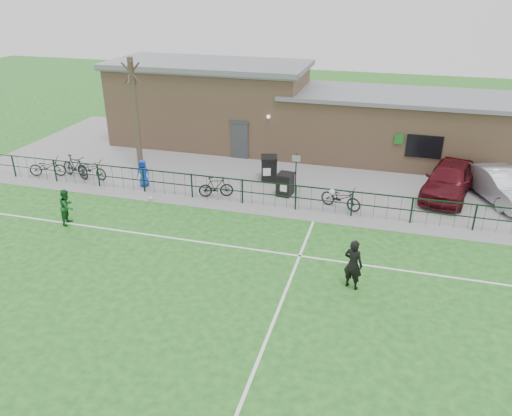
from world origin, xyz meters
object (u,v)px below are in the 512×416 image
(wheelie_bin_left, at_px, (285,185))
(car_silver, at_px, (500,185))
(bicycle_b, at_px, (75,166))
(bicycle_d, at_px, (216,187))
(car_maroon, at_px, (449,180))
(bicycle_e, at_px, (341,198))
(outfield_player, at_px, (67,207))
(bicycle_c, at_px, (91,169))
(ball_ground, at_px, (151,198))
(bare_tree, at_px, (136,117))
(sign_post, at_px, (296,173))
(bicycle_a, at_px, (47,167))
(wheelie_bin_right, at_px, (269,169))
(spectator_child, at_px, (143,173))

(wheelie_bin_left, distance_m, car_silver, 10.00)
(bicycle_b, xyz_separation_m, bicycle_d, (7.91, -0.41, -0.10))
(car_silver, relative_size, bicycle_b, 2.28)
(car_maroon, distance_m, bicycle_b, 18.71)
(car_silver, bearing_deg, bicycle_d, 170.07)
(car_maroon, distance_m, bicycle_d, 11.05)
(bicycle_e, height_order, outfield_player, outfield_player)
(bicycle_c, relative_size, ball_ground, 9.88)
(bare_tree, xyz_separation_m, sign_post, (8.60, -0.62, -1.98))
(car_silver, relative_size, bicycle_e, 2.31)
(ball_ground, bearing_deg, bicycle_e, 9.91)
(car_silver, distance_m, bicycle_e, 7.61)
(car_maroon, xyz_separation_m, bicycle_a, (-20.03, -2.94, -0.33))
(car_silver, relative_size, bicycle_c, 2.34)
(wheelie_bin_right, bearing_deg, bicycle_d, -139.52)
(outfield_player, height_order, ball_ground, outfield_player)
(wheelie_bin_right, relative_size, bicycle_d, 0.71)
(spectator_child, bearing_deg, wheelie_bin_right, 18.10)
(ball_ground, bearing_deg, outfield_player, -125.93)
(wheelie_bin_left, relative_size, outfield_player, 0.65)
(wheelie_bin_left, distance_m, sign_post, 0.76)
(sign_post, height_order, bicycle_d, sign_post)
(wheelie_bin_right, bearing_deg, bicycle_e, -47.78)
(bicycle_a, xyz_separation_m, ball_ground, (6.59, -1.37, -0.42))
(bicycle_c, bearing_deg, ball_ground, -101.48)
(sign_post, distance_m, car_silver, 9.52)
(car_maroon, distance_m, bicycle_e, 5.51)
(bare_tree, distance_m, bicycle_b, 4.09)
(sign_post, distance_m, spectator_child, 7.56)
(car_maroon, xyz_separation_m, bicycle_b, (-18.51, -2.70, -0.24))
(bare_tree, bearing_deg, bicycle_c, -140.66)
(bicycle_b, distance_m, bicycle_c, 0.89)
(bare_tree, height_order, car_silver, bare_tree)
(spectator_child, bearing_deg, bare_tree, 115.95)
(wheelie_bin_left, height_order, outfield_player, outfield_player)
(car_silver, xyz_separation_m, bicycle_a, (-22.32, -3.09, -0.24))
(wheelie_bin_left, bearing_deg, bare_tree, -179.61)
(outfield_player, bearing_deg, sign_post, -65.67)
(car_silver, bearing_deg, bicycle_e, 178.65)
(sign_post, distance_m, ball_ground, 7.00)
(bicycle_d, bearing_deg, bicycle_c, 65.85)
(wheelie_bin_left, relative_size, bicycle_d, 0.61)
(wheelie_bin_left, xyz_separation_m, bicycle_d, (-3.12, -1.10, -0.01))
(bicycle_b, distance_m, outfield_player, 5.50)
(wheelie_bin_right, distance_m, outfield_player, 9.97)
(sign_post, distance_m, bicycle_a, 13.04)
(wheelie_bin_right, distance_m, car_maroon, 8.73)
(sign_post, height_order, bicycle_e, sign_post)
(wheelie_bin_right, relative_size, car_silver, 0.26)
(bare_tree, distance_m, spectator_child, 3.18)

